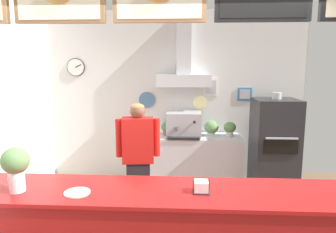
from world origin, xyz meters
name	(u,v)px	position (x,y,z in m)	size (l,w,h in m)	color
back_wall_assembly	(174,93)	(0.01, 2.44, 1.58)	(4.44, 2.98, 2.97)	#9E9E99
back_prep_counter	(189,162)	(0.28, 2.21, 0.44)	(1.68, 0.61, 0.90)	silver
pizza_oven	(274,149)	(1.57, 1.92, 0.77)	(0.64, 0.71, 1.64)	#232326
shop_worker	(138,163)	(-0.36, 0.85, 0.86)	(0.53, 0.27, 1.59)	#232328
espresso_machine	(184,124)	(0.19, 2.19, 1.09)	(0.56, 0.52, 0.39)	#A3A5AD
potted_thyme	(211,128)	(0.64, 2.23, 1.03)	(0.23, 0.23, 0.25)	beige
potted_oregano	(166,128)	(-0.11, 2.24, 1.02)	(0.15, 0.15, 0.21)	#9E563D
potted_basil	(230,128)	(0.93, 2.18, 1.04)	(0.20, 0.20, 0.24)	beige
condiment_plate	(77,193)	(-0.63, -0.51, 1.05)	(0.20, 0.20, 0.01)	white
napkin_holder	(201,187)	(0.34, -0.43, 1.08)	(0.14, 0.13, 0.10)	#262628
basil_vase	(16,166)	(-1.12, -0.50, 1.25)	(0.21, 0.21, 0.36)	silver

